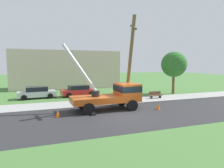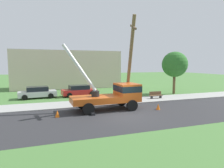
# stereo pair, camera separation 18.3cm
# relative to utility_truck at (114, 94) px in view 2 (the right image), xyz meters

# --- Properties ---
(ground_plane) EXTENTS (120.00, 120.00, 0.00)m
(ground_plane) POSITION_rel_utility_truck_xyz_m (0.17, 9.57, -1.41)
(ground_plane) COLOR #477538
(road_asphalt) EXTENTS (80.00, 7.99, 0.01)m
(road_asphalt) POSITION_rel_utility_truck_xyz_m (0.17, -2.43, -1.40)
(road_asphalt) COLOR #2B2B2D
(road_asphalt) RESTS_ON ground
(sidewalk_strip) EXTENTS (80.00, 3.37, 0.10)m
(sidewalk_strip) POSITION_rel_utility_truck_xyz_m (0.17, 3.26, -1.36)
(sidewalk_strip) COLOR #9E9E99
(sidewalk_strip) RESTS_ON ground
(utility_truck) EXTENTS (6.81, 3.21, 5.98)m
(utility_truck) POSITION_rel_utility_truck_xyz_m (0.00, 0.00, 0.00)
(utility_truck) COLOR #C65119
(utility_truck) RESTS_ON ground
(leaning_utility_pole) EXTENTS (0.94, 3.71, 8.57)m
(leaning_utility_pole) POSITION_rel_utility_truck_xyz_m (1.80, 0.50, 2.97)
(leaning_utility_pole) COLOR brown
(leaning_utility_pole) RESTS_ON ground
(traffic_cone_ahead) EXTENTS (0.36, 0.36, 0.56)m
(traffic_cone_ahead) POSITION_rel_utility_truck_xyz_m (3.76, -1.51, -1.13)
(traffic_cone_ahead) COLOR orange
(traffic_cone_ahead) RESTS_ON ground
(traffic_cone_behind) EXTENTS (0.36, 0.36, 0.56)m
(traffic_cone_behind) POSITION_rel_utility_truck_xyz_m (-5.16, -1.11, -1.13)
(traffic_cone_behind) COLOR orange
(traffic_cone_behind) RESTS_ON ground
(parked_sedan_silver) EXTENTS (4.53, 2.25, 1.42)m
(parked_sedan_silver) POSITION_rel_utility_truck_xyz_m (-6.85, 8.59, -0.70)
(parked_sedan_silver) COLOR #B7B7BF
(parked_sedan_silver) RESTS_ON ground
(parked_sedan_red) EXTENTS (4.55, 2.29, 1.42)m
(parked_sedan_red) POSITION_rel_utility_truck_xyz_m (-1.77, 8.57, -0.70)
(parked_sedan_red) COLOR #B21E1E
(parked_sedan_red) RESTS_ON ground
(park_bench) EXTENTS (1.60, 0.45, 0.90)m
(park_bench) POSITION_rel_utility_truck_xyz_m (6.51, 3.32, -0.95)
(park_bench) COLOR brown
(park_bench) RESTS_ON ground
(roadside_tree_near) EXTENTS (3.52, 3.52, 5.88)m
(roadside_tree_near) POSITION_rel_utility_truck_xyz_m (11.16, 6.14, 2.69)
(roadside_tree_near) COLOR brown
(roadside_tree_near) RESTS_ON ground
(lowrise_building_backdrop) EXTENTS (18.00, 6.00, 6.40)m
(lowrise_building_backdrop) POSITION_rel_utility_truck_xyz_m (-2.01, 18.78, 1.79)
(lowrise_building_backdrop) COLOR beige
(lowrise_building_backdrop) RESTS_ON ground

